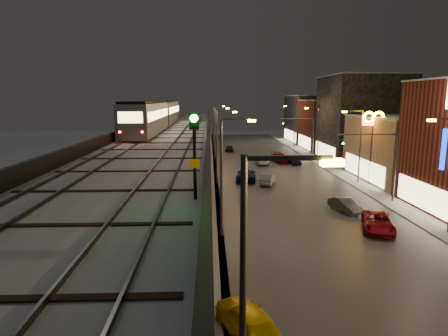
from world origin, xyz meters
name	(u,v)px	position (x,y,z in m)	size (l,w,h in m)	color
road_surface	(277,176)	(7.50, 35.00, 0.03)	(17.00, 120.00, 0.06)	#46474D
sidewalk_right	(350,176)	(17.50, 35.00, 0.07)	(4.00, 120.00, 0.14)	#9FA1A8
under_viaduct_pavement	(177,177)	(-6.00, 35.00, 0.03)	(11.00, 120.00, 0.06)	#9FA1A8
elevated_viaduct	(173,138)	(-6.00, 31.84, 5.62)	(9.00, 100.00, 6.30)	black
viaduct_trackbed	(173,132)	(-6.01, 31.97, 6.39)	(8.40, 100.00, 0.32)	#B2B7C1
viaduct_parapet_streetside	(209,128)	(-1.65, 32.00, 6.85)	(0.30, 100.00, 1.10)	black
viaduct_parapet_far	(137,128)	(-10.35, 32.00, 6.85)	(0.30, 100.00, 1.10)	black
building_c	(411,149)	(23.99, 32.00, 4.08)	(12.20, 15.20, 8.16)	#80694E
building_d	(362,119)	(23.99, 48.00, 7.08)	(12.20, 13.20, 14.16)	black
building_e	(334,125)	(23.99, 62.00, 5.08)	(12.20, 12.20, 10.16)	maroon
building_f	(315,119)	(23.99, 76.00, 5.58)	(12.20, 16.20, 11.16)	#29282F
streetlight_left_0	(253,295)	(-0.43, -5.00, 5.24)	(2.57, 0.28, 9.00)	#38383A
streetlight_left_1	(225,169)	(-0.43, 13.00, 5.24)	(2.57, 0.28, 9.00)	#38383A
streetlight_left_2	(219,142)	(-0.43, 31.00, 5.24)	(2.57, 0.28, 9.00)	#38383A
streetlight_right_2	(358,141)	(16.73, 31.00, 5.24)	(2.56, 0.28, 9.00)	#38383A
streetlight_left_3	(216,130)	(-0.43, 49.00, 5.24)	(2.57, 0.28, 9.00)	#38383A
streetlight_right_3	(317,129)	(16.73, 49.00, 5.24)	(2.56, 0.28, 9.00)	#38383A
streetlight_left_4	(215,123)	(-0.43, 67.00, 5.24)	(2.57, 0.28, 9.00)	#38383A
streetlight_right_4	(293,123)	(16.73, 67.00, 5.24)	(2.56, 0.28, 9.00)	#38383A
traffic_light_rig_a	(384,158)	(15.84, 22.00, 4.50)	(6.10, 0.34, 7.00)	#38383A
traffic_light_rig_b	(307,132)	(15.84, 52.00, 4.50)	(6.10, 0.34, 7.00)	#38383A
subway_train	(158,114)	(-8.50, 37.03, 8.35)	(2.92, 35.61, 3.49)	gray
rail_signal	(194,139)	(-2.10, -0.53, 8.91)	(0.37, 0.44, 3.22)	black
car_taxi	(248,322)	(0.07, 0.71, 0.75)	(1.77, 4.41, 1.50)	#EABE00
car_near_white	(268,179)	(5.53, 30.26, 0.67)	(1.43, 4.09, 1.35)	gray
car_mid_silver	(246,175)	(3.10, 32.61, 0.72)	(2.40, 5.20, 1.45)	#151E4A
car_mid_dark	(262,160)	(6.86, 44.66, 0.72)	(2.02, 4.97, 1.44)	silver
car_far_white	(230,148)	(2.46, 59.86, 0.66)	(1.56, 3.89, 1.33)	black
car_onc_silver	(345,206)	(10.90, 18.74, 0.62)	(1.32, 3.78, 1.24)	#3F4147
car_onc_dark	(378,223)	(11.73, 13.70, 0.70)	(2.31, 5.00, 1.39)	maroon
car_onc_white	(280,158)	(10.02, 46.09, 0.73)	(2.04, 5.01, 1.45)	#660904
car_onc_red	(294,160)	(11.86, 44.29, 0.68)	(1.60, 3.98, 1.36)	black
sign_mcdonalds	(373,127)	(18.00, 30.02, 7.07)	(2.62, 0.30, 8.89)	#38383A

